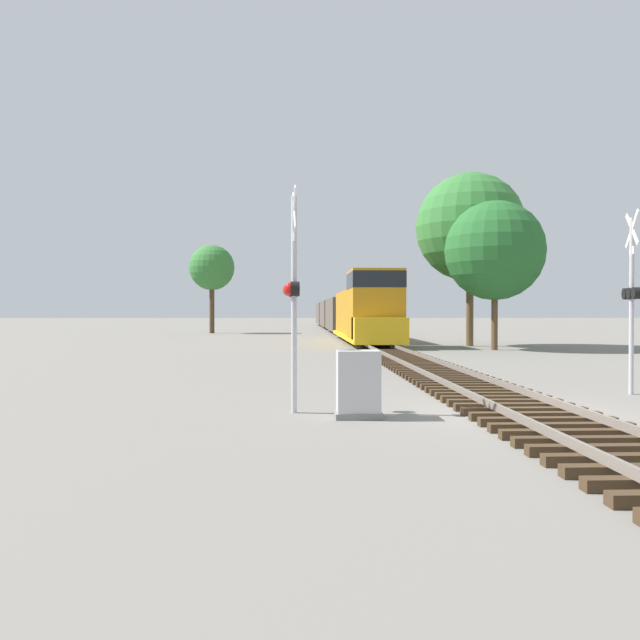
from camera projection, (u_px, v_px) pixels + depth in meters
name	position (u px, v px, depth m)	size (l,w,h in m)	color
ground_plane	(519.00, 413.00, 13.12)	(400.00, 400.00, 0.00)	slate
rail_track_bed	(519.00, 406.00, 13.12)	(2.60, 160.00, 0.31)	#42301E
freight_train	(340.00, 314.00, 66.45)	(3.07, 68.54, 4.60)	#B77A14
crossing_signal_near	(293.00, 291.00, 13.09)	(0.37, 1.01, 4.72)	#B7B7BC
crossing_signal_far	(633.00, 295.00, 16.02)	(0.47, 1.02, 4.72)	#B7B7BC
relay_cabinet	(358.00, 385.00, 12.51)	(0.94, 0.70, 1.35)	slate
tree_far_right	(495.00, 251.00, 34.59)	(5.52, 5.52, 8.29)	brown
tree_mid_background	(470.00, 227.00, 38.49)	(6.67, 6.67, 10.69)	brown
tree_deep_background	(212.00, 268.00, 61.64)	(4.48, 4.48, 8.75)	#473521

